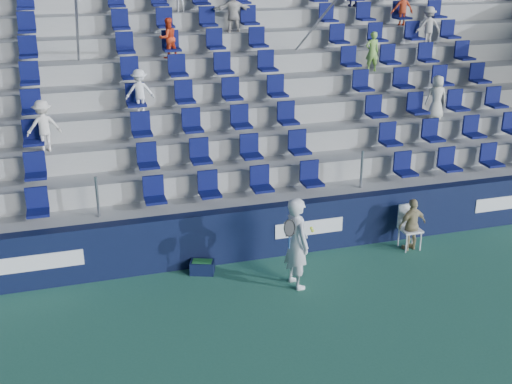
# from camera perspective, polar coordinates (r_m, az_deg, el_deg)

# --- Properties ---
(ground) EXTENTS (70.00, 70.00, 0.00)m
(ground) POSITION_cam_1_polar(r_m,az_deg,el_deg) (11.78, 3.03, -12.67)
(ground) COLOR #2D6B52
(ground) RESTS_ON ground
(sponsor_wall) EXTENTS (24.00, 0.32, 1.20)m
(sponsor_wall) POSITION_cam_1_polar(r_m,az_deg,el_deg) (14.10, -1.18, -3.75)
(sponsor_wall) COLOR black
(sponsor_wall) RESTS_ON ground
(grandstand) EXTENTS (24.00, 8.17, 6.63)m
(grandstand) POSITION_cam_1_polar(r_m,az_deg,el_deg) (18.28, -5.52, 7.21)
(grandstand) COLOR #9A9A95
(grandstand) RESTS_ON ground
(tennis_player) EXTENTS (0.69, 0.77, 1.93)m
(tennis_player) POSITION_cam_1_polar(r_m,az_deg,el_deg) (12.90, 3.64, -4.52)
(tennis_player) COLOR silver
(tennis_player) RESTS_ON ground
(line_judge_chair) EXTENTS (0.45, 0.46, 1.02)m
(line_judge_chair) POSITION_cam_1_polar(r_m,az_deg,el_deg) (15.08, 13.40, -2.72)
(line_judge_chair) COLOR white
(line_judge_chair) RESTS_ON ground
(line_judge) EXTENTS (0.76, 0.41, 1.24)m
(line_judge) POSITION_cam_1_polar(r_m,az_deg,el_deg) (14.94, 13.71, -2.83)
(line_judge) COLOR tan
(line_judge) RESTS_ON ground
(ball_bin) EXTENTS (0.58, 0.48, 0.28)m
(ball_bin) POSITION_cam_1_polar(r_m,az_deg,el_deg) (13.75, -4.79, -6.61)
(ball_bin) COLOR #0F1739
(ball_bin) RESTS_ON ground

